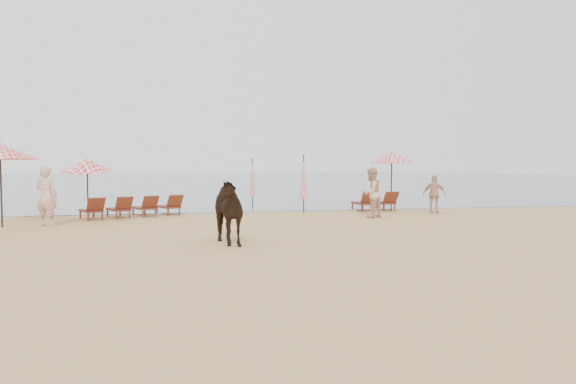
{
  "coord_description": "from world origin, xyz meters",
  "views": [
    {
      "loc": [
        -3.07,
        -9.81,
        1.89
      ],
      "look_at": [
        0.0,
        5.0,
        1.1
      ],
      "focal_mm": 30.0,
      "sensor_mm": 36.0,
      "label": 1
    }
  ],
  "objects_px": {
    "umbrella_closed_right": "(252,178)",
    "beachgoer_right_a": "(371,193)",
    "beachgoer_left": "(47,196)",
    "umbrella_closed_left": "(304,177)",
    "cow": "(223,212)",
    "beachgoer_right_b": "(435,194)",
    "umbrella_open_right": "(392,158)",
    "umbrella_open_left_a": "(0,152)",
    "umbrella_open_left_b": "(87,165)",
    "lounger_cluster_right": "(375,202)",
    "lounger_cluster_left": "(133,207)"
  },
  "relations": [
    {
      "from": "umbrella_closed_right",
      "to": "beachgoer_right_a",
      "type": "xyz_separation_m",
      "value": [
        3.8,
        -4.75,
        -0.46
      ]
    },
    {
      "from": "beachgoer_left",
      "to": "umbrella_closed_left",
      "type": "bearing_deg",
      "value": -142.92
    },
    {
      "from": "umbrella_closed_left",
      "to": "umbrella_closed_right",
      "type": "bearing_deg",
      "value": 127.96
    },
    {
      "from": "cow",
      "to": "beachgoer_right_a",
      "type": "distance_m",
      "value": 7.66
    },
    {
      "from": "cow",
      "to": "beachgoer_right_b",
      "type": "height_order",
      "value": "cow"
    },
    {
      "from": "beachgoer_left",
      "to": "umbrella_open_right",
      "type": "bearing_deg",
      "value": -147.94
    },
    {
      "from": "beachgoer_right_a",
      "to": "beachgoer_right_b",
      "type": "height_order",
      "value": "beachgoer_right_a"
    },
    {
      "from": "umbrella_closed_left",
      "to": "umbrella_closed_right",
      "type": "distance_m",
      "value": 2.95
    },
    {
      "from": "beachgoer_right_b",
      "to": "umbrella_open_left_a",
      "type": "bearing_deg",
      "value": 45.01
    },
    {
      "from": "umbrella_open_right",
      "to": "beachgoer_right_a",
      "type": "xyz_separation_m",
      "value": [
        -1.86,
        -2.38,
        -1.35
      ]
    },
    {
      "from": "cow",
      "to": "beachgoer_left",
      "type": "bearing_deg",
      "value": 124.12
    },
    {
      "from": "umbrella_open_left_a",
      "to": "umbrella_open_left_b",
      "type": "distance_m",
      "value": 2.64
    },
    {
      "from": "umbrella_open_left_b",
      "to": "umbrella_closed_left",
      "type": "height_order",
      "value": "umbrella_closed_left"
    },
    {
      "from": "umbrella_open_right",
      "to": "beachgoer_right_a",
      "type": "height_order",
      "value": "umbrella_open_right"
    },
    {
      "from": "umbrella_closed_left",
      "to": "beachgoer_right_a",
      "type": "bearing_deg",
      "value": -50.66
    },
    {
      "from": "umbrella_closed_left",
      "to": "umbrella_open_right",
      "type": "bearing_deg",
      "value": -0.61
    },
    {
      "from": "umbrella_closed_right",
      "to": "umbrella_open_left_a",
      "type": "bearing_deg",
      "value": -149.46
    },
    {
      "from": "lounger_cluster_right",
      "to": "umbrella_closed_left",
      "type": "height_order",
      "value": "umbrella_closed_left"
    },
    {
      "from": "umbrella_closed_left",
      "to": "lounger_cluster_right",
      "type": "bearing_deg",
      "value": 4.2
    },
    {
      "from": "beachgoer_right_b",
      "to": "cow",
      "type": "bearing_deg",
      "value": 74.0
    },
    {
      "from": "beachgoer_left",
      "to": "beachgoer_right_b",
      "type": "bearing_deg",
      "value": -154.28
    },
    {
      "from": "umbrella_open_left_a",
      "to": "beachgoer_left",
      "type": "distance_m",
      "value": 1.92
    },
    {
      "from": "umbrella_open_right",
      "to": "beachgoer_left",
      "type": "distance_m",
      "value": 13.25
    },
    {
      "from": "lounger_cluster_left",
      "to": "beachgoer_right_a",
      "type": "relative_size",
      "value": 2.03
    },
    {
      "from": "umbrella_open_left_a",
      "to": "lounger_cluster_left",
      "type": "bearing_deg",
      "value": 41.07
    },
    {
      "from": "cow",
      "to": "beachgoer_right_b",
      "type": "bearing_deg",
      "value": 19.74
    },
    {
      "from": "umbrella_open_left_a",
      "to": "umbrella_closed_left",
      "type": "relative_size",
      "value": 1.1
    },
    {
      "from": "umbrella_open_right",
      "to": "umbrella_closed_left",
      "type": "bearing_deg",
      "value": 159.24
    },
    {
      "from": "umbrella_closed_right",
      "to": "beachgoer_right_a",
      "type": "height_order",
      "value": "umbrella_closed_right"
    },
    {
      "from": "umbrella_open_left_a",
      "to": "beachgoer_right_b",
      "type": "xyz_separation_m",
      "value": [
        15.51,
        1.35,
        -1.58
      ]
    },
    {
      "from": "umbrella_open_right",
      "to": "cow",
      "type": "bearing_deg",
      "value": -156.3
    },
    {
      "from": "beachgoer_right_a",
      "to": "lounger_cluster_left",
      "type": "bearing_deg",
      "value": -44.91
    },
    {
      "from": "lounger_cluster_right",
      "to": "beachgoer_right_b",
      "type": "xyz_separation_m",
      "value": [
        1.91,
        -1.62,
        0.39
      ]
    },
    {
      "from": "lounger_cluster_left",
      "to": "beachgoer_right_b",
      "type": "relative_size",
      "value": 2.42
    },
    {
      "from": "umbrella_open_left_a",
      "to": "umbrella_closed_left",
      "type": "height_order",
      "value": "umbrella_open_left_a"
    },
    {
      "from": "lounger_cluster_right",
      "to": "beachgoer_left",
      "type": "height_order",
      "value": "beachgoer_left"
    },
    {
      "from": "umbrella_closed_right",
      "to": "cow",
      "type": "bearing_deg",
      "value": -101.67
    },
    {
      "from": "umbrella_closed_right",
      "to": "cow",
      "type": "relative_size",
      "value": 1.2
    },
    {
      "from": "umbrella_open_left_a",
      "to": "umbrella_open_right",
      "type": "xyz_separation_m",
      "value": [
        14.22,
        2.68,
        -0.08
      ]
    },
    {
      "from": "beachgoer_right_b",
      "to": "beachgoer_right_a",
      "type": "bearing_deg",
      "value": 58.47
    },
    {
      "from": "lounger_cluster_left",
      "to": "beachgoer_left",
      "type": "height_order",
      "value": "beachgoer_left"
    },
    {
      "from": "umbrella_closed_left",
      "to": "beachgoer_right_b",
      "type": "bearing_deg",
      "value": -15.04
    },
    {
      "from": "umbrella_open_right",
      "to": "umbrella_open_left_b",
      "type": "bearing_deg",
      "value": 166.8
    },
    {
      "from": "beachgoer_right_a",
      "to": "beachgoer_left",
      "type": "bearing_deg",
      "value": -30.5
    },
    {
      "from": "cow",
      "to": "beachgoer_right_a",
      "type": "relative_size",
      "value": 1.01
    },
    {
      "from": "umbrella_open_left_b",
      "to": "cow",
      "type": "relative_size",
      "value": 1.19
    },
    {
      "from": "beachgoer_left",
      "to": "lounger_cluster_right",
      "type": "bearing_deg",
      "value": -146.13
    },
    {
      "from": "umbrella_closed_left",
      "to": "beachgoer_right_a",
      "type": "xyz_separation_m",
      "value": [
        1.99,
        -2.42,
        -0.54
      ]
    },
    {
      "from": "lounger_cluster_right",
      "to": "umbrella_closed_right",
      "type": "height_order",
      "value": "umbrella_closed_right"
    },
    {
      "from": "umbrella_open_left_b",
      "to": "beachgoer_right_a",
      "type": "height_order",
      "value": "umbrella_open_left_b"
    }
  ]
}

